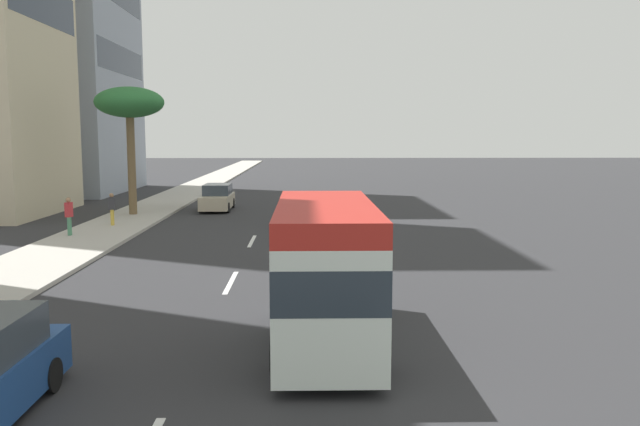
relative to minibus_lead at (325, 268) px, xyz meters
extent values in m
plane|color=#2D2D30|center=(22.67, 2.86, -1.75)|extent=(198.00, 198.00, 0.00)
cube|color=#B2ADA3|center=(22.67, 10.26, -1.68)|extent=(162.00, 3.70, 0.15)
cube|color=silver|center=(6.18, 2.86, -1.75)|extent=(3.20, 0.16, 0.01)
cube|color=silver|center=(14.35, 2.86, -1.75)|extent=(3.20, 0.16, 0.01)
cube|color=silver|center=(0.00, 0.00, -0.27)|extent=(6.58, 2.13, 2.50)
cube|color=#B2261E|center=(0.00, 0.00, 1.22)|extent=(6.58, 2.13, 0.48)
cube|color=#28333D|center=(0.00, 0.00, 0.20)|extent=(6.59, 2.13, 0.83)
cylinder|color=black|center=(1.91, 1.01, -1.33)|extent=(0.84, 0.26, 0.84)
cylinder|color=black|center=(1.91, -1.01, -1.33)|extent=(0.84, 0.26, 0.84)
cylinder|color=black|center=(-1.91, 1.01, -1.33)|extent=(0.84, 0.26, 0.84)
cylinder|color=black|center=(-1.91, -1.01, -1.33)|extent=(0.84, 0.26, 0.84)
cube|color=#1E478C|center=(20.95, -0.24, -1.19)|extent=(4.06, 1.74, 0.77)
cube|color=#38424C|center=(20.75, -0.24, -0.49)|extent=(2.23, 1.60, 0.63)
cylinder|color=black|center=(22.21, 0.56, -1.43)|extent=(0.64, 0.22, 0.64)
cylinder|color=black|center=(22.21, -1.04, -1.43)|extent=(0.64, 0.22, 0.64)
cylinder|color=black|center=(19.70, 0.56, -1.43)|extent=(0.64, 0.22, 0.64)
cylinder|color=black|center=(19.70, -1.04, -1.43)|extent=(0.64, 0.22, 0.64)
cube|color=beige|center=(26.42, 6.04, -1.17)|extent=(4.44, 1.74, 0.81)
cube|color=#38424C|center=(26.64, 6.04, -0.44)|extent=(2.44, 1.60, 0.66)
cylinder|color=black|center=(25.04, 5.24, -1.43)|extent=(0.64, 0.22, 0.64)
cylinder|color=black|center=(25.04, 6.84, -1.43)|extent=(0.64, 0.22, 0.64)
cylinder|color=black|center=(27.79, 5.24, -1.43)|extent=(0.64, 0.22, 0.64)
cylinder|color=black|center=(27.79, 6.84, -1.43)|extent=(0.64, 0.22, 0.64)
cylinder|color=black|center=(-2.68, 5.14, -1.43)|extent=(0.64, 0.22, 0.64)
cylinder|color=#4C8C66|center=(15.23, 11.29, -1.18)|extent=(0.14, 0.14, 0.85)
cylinder|color=#4C8C66|center=(15.39, 11.29, -1.18)|extent=(0.14, 0.14, 0.85)
cube|color=red|center=(15.31, 11.29, -0.42)|extent=(0.38, 0.31, 0.67)
sphere|color=#9E7251|center=(15.31, 11.29, 0.03)|extent=(0.23, 0.23, 0.23)
cylinder|color=gold|center=(18.56, 10.33, -1.20)|extent=(0.14, 0.14, 0.80)
cylinder|color=gold|center=(18.72, 10.33, -1.20)|extent=(0.14, 0.14, 0.80)
cube|color=#333338|center=(18.64, 10.33, -0.49)|extent=(0.27, 0.35, 0.63)
sphere|color=#9E7251|center=(18.64, 10.33, -0.07)|extent=(0.22, 0.22, 0.22)
cylinder|color=brown|center=(23.34, 10.52, 1.32)|extent=(0.46, 0.46, 5.85)
ellipsoid|color=#2D7238|center=(23.34, 10.52, 4.84)|extent=(3.90, 3.90, 1.76)
cube|color=#2D3847|center=(24.58, 15.58, 10.49)|extent=(9.46, 0.08, 2.27)
cube|color=#2D3847|center=(40.24, 15.58, 9.08)|extent=(12.77, 0.08, 2.26)
camera|label=1|loc=(-14.21, 0.43, 2.95)|focal=36.24mm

